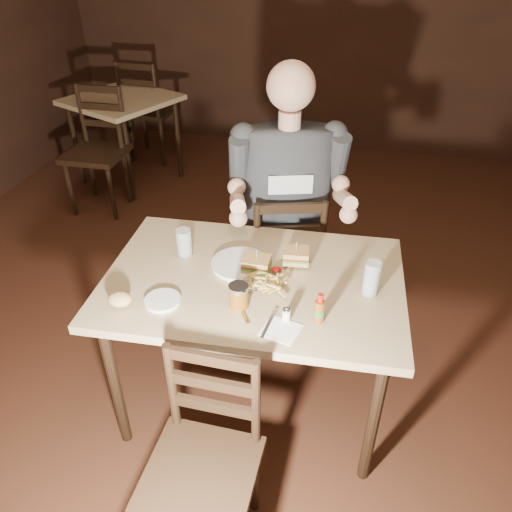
% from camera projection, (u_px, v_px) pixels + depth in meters
% --- Properties ---
extents(room_shell, '(7.00, 7.00, 7.00)m').
position_uv_depth(room_shell, '(336.00, 141.00, 1.75)').
color(room_shell, black).
rests_on(room_shell, ground).
extents(main_table, '(1.32, 0.92, 0.77)m').
position_uv_depth(main_table, '(253.00, 292.00, 2.18)').
color(main_table, tan).
rests_on(main_table, ground).
extents(bg_table, '(1.05, 1.05, 0.77)m').
position_uv_depth(bg_table, '(122.00, 108.00, 4.33)').
color(bg_table, tan).
rests_on(bg_table, ground).
extents(chair_far, '(0.53, 0.55, 0.90)m').
position_uv_depth(chair_far, '(284.00, 257.00, 2.84)').
color(chair_far, black).
rests_on(chair_far, ground).
extents(chair_near, '(0.40, 0.43, 0.84)m').
position_uv_depth(chair_near, '(201.00, 474.00, 1.76)').
color(chair_near, black).
rests_on(chair_near, ground).
extents(bg_chair_far, '(0.47, 0.51, 0.98)m').
position_uv_depth(bg_chair_far, '(150.00, 110.00, 4.88)').
color(bg_chair_far, black).
rests_on(bg_chair_far, ground).
extents(bg_chair_near, '(0.46, 0.50, 0.97)m').
position_uv_depth(bg_chair_near, '(96.00, 153.00, 4.00)').
color(bg_chair_near, black).
rests_on(bg_chair_near, ground).
extents(diner, '(0.72, 0.64, 1.06)m').
position_uv_depth(diner, '(289.00, 173.00, 2.49)').
color(diner, '#313336').
rests_on(diner, chair_far).
extents(dinner_plate, '(0.26, 0.26, 0.01)m').
position_uv_depth(dinner_plate, '(240.00, 265.00, 2.21)').
color(dinner_plate, white).
rests_on(dinner_plate, main_table).
extents(sandwich_left, '(0.12, 0.10, 0.10)m').
position_uv_depth(sandwich_left, '(257.00, 260.00, 2.14)').
color(sandwich_left, '#DDAD55').
rests_on(sandwich_left, dinner_plate).
extents(sandwich_right, '(0.12, 0.10, 0.10)m').
position_uv_depth(sandwich_right, '(296.00, 252.00, 2.19)').
color(sandwich_right, '#DDAD55').
rests_on(sandwich_right, dinner_plate).
extents(fries_pile, '(0.22, 0.17, 0.04)m').
position_uv_depth(fries_pile, '(265.00, 282.00, 2.06)').
color(fries_pile, tan).
rests_on(fries_pile, dinner_plate).
extents(ketchup_dollop, '(0.05, 0.05, 0.01)m').
position_uv_depth(ketchup_dollop, '(277.00, 270.00, 2.15)').
color(ketchup_dollop, maroon).
rests_on(ketchup_dollop, dinner_plate).
extents(glass_left, '(0.07, 0.07, 0.13)m').
position_uv_depth(glass_left, '(184.00, 242.00, 2.25)').
color(glass_left, silver).
rests_on(glass_left, main_table).
extents(glass_right, '(0.07, 0.07, 0.15)m').
position_uv_depth(glass_right, '(372.00, 278.00, 2.01)').
color(glass_right, silver).
rests_on(glass_right, main_table).
extents(hot_sauce, '(0.04, 0.04, 0.13)m').
position_uv_depth(hot_sauce, '(320.00, 308.00, 1.88)').
color(hot_sauce, brown).
rests_on(hot_sauce, main_table).
extents(salt_shaker, '(0.03, 0.03, 0.06)m').
position_uv_depth(salt_shaker, '(286.00, 314.00, 1.90)').
color(salt_shaker, white).
rests_on(salt_shaker, main_table).
extents(syrup_dispenser, '(0.08, 0.08, 0.10)m').
position_uv_depth(syrup_dispenser, '(239.00, 296.00, 1.95)').
color(syrup_dispenser, brown).
rests_on(syrup_dispenser, main_table).
extents(napkin, '(0.16, 0.15, 0.00)m').
position_uv_depth(napkin, '(281.00, 330.00, 1.87)').
color(napkin, white).
rests_on(napkin, main_table).
extents(knife, '(0.12, 0.17, 0.00)m').
position_uv_depth(knife, '(240.00, 308.00, 1.97)').
color(knife, silver).
rests_on(knife, napkin).
extents(fork, '(0.03, 0.18, 0.01)m').
position_uv_depth(fork, '(269.00, 323.00, 1.89)').
color(fork, silver).
rests_on(fork, napkin).
extents(side_plate, '(0.15, 0.15, 0.01)m').
position_uv_depth(side_plate, '(163.00, 301.00, 2.00)').
color(side_plate, white).
rests_on(side_plate, main_table).
extents(bread_roll, '(0.10, 0.08, 0.06)m').
position_uv_depth(bread_roll, '(120.00, 299.00, 1.96)').
color(bread_roll, tan).
rests_on(bread_roll, side_plate).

